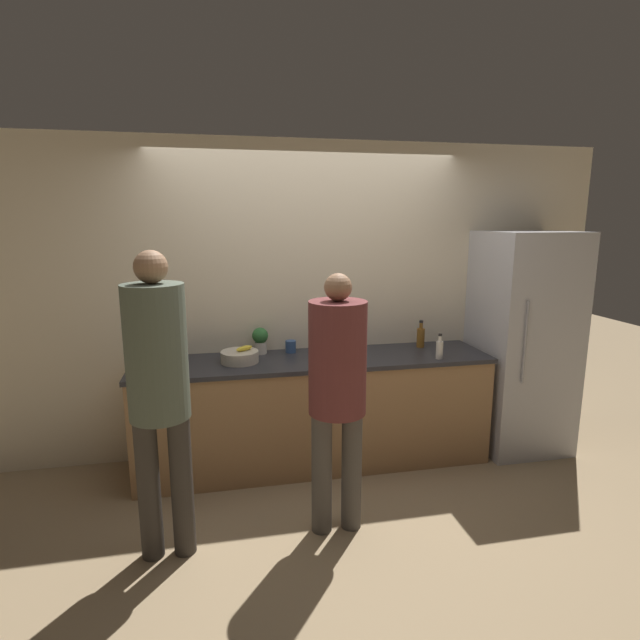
{
  "coord_description": "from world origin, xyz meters",
  "views": [
    {
      "loc": [
        -0.73,
        -3.38,
        1.97
      ],
      "look_at": [
        0.0,
        0.15,
        1.24
      ],
      "focal_mm": 28.0,
      "sensor_mm": 36.0,
      "label": 1
    }
  ],
  "objects_px": {
    "fruit_bowl": "(240,356)",
    "person_center": "(337,382)",
    "bottle_clear": "(440,349)",
    "utensil_crock": "(328,342)",
    "cup_blue": "(291,346)",
    "potted_plant": "(260,339)",
    "person_left": "(158,382)",
    "bottle_amber": "(421,337)",
    "refrigerator": "(522,342)"
  },
  "relations": [
    {
      "from": "bottle_clear",
      "to": "cup_blue",
      "type": "height_order",
      "value": "bottle_clear"
    },
    {
      "from": "person_left",
      "to": "bottle_amber",
      "type": "bearing_deg",
      "value": 28.7
    },
    {
      "from": "utensil_crock",
      "to": "cup_blue",
      "type": "height_order",
      "value": "utensil_crock"
    },
    {
      "from": "utensil_crock",
      "to": "fruit_bowl",
      "type": "bearing_deg",
      "value": -166.33
    },
    {
      "from": "utensil_crock",
      "to": "bottle_clear",
      "type": "relative_size",
      "value": 1.3
    },
    {
      "from": "utensil_crock",
      "to": "potted_plant",
      "type": "distance_m",
      "value": 0.56
    },
    {
      "from": "utensil_crock",
      "to": "potted_plant",
      "type": "bearing_deg",
      "value": 175.4
    },
    {
      "from": "potted_plant",
      "to": "utensil_crock",
      "type": "bearing_deg",
      "value": -4.6
    },
    {
      "from": "potted_plant",
      "to": "bottle_clear",
      "type": "bearing_deg",
      "value": -17.88
    },
    {
      "from": "fruit_bowl",
      "to": "utensil_crock",
      "type": "bearing_deg",
      "value": 13.67
    },
    {
      "from": "bottle_clear",
      "to": "bottle_amber",
      "type": "bearing_deg",
      "value": 90.13
    },
    {
      "from": "person_left",
      "to": "cup_blue",
      "type": "xyz_separation_m",
      "value": [
        0.92,
        1.17,
        -0.14
      ]
    },
    {
      "from": "utensil_crock",
      "to": "person_left",
      "type": "bearing_deg",
      "value": -137.18
    },
    {
      "from": "person_center",
      "to": "bottle_amber",
      "type": "relative_size",
      "value": 7.12
    },
    {
      "from": "person_center",
      "to": "bottle_amber",
      "type": "bearing_deg",
      "value": 47.1
    },
    {
      "from": "person_left",
      "to": "fruit_bowl",
      "type": "height_order",
      "value": "person_left"
    },
    {
      "from": "bottle_amber",
      "to": "potted_plant",
      "type": "distance_m",
      "value": 1.37
    },
    {
      "from": "person_center",
      "to": "bottle_clear",
      "type": "height_order",
      "value": "person_center"
    },
    {
      "from": "refrigerator",
      "to": "utensil_crock",
      "type": "bearing_deg",
      "value": 173.07
    },
    {
      "from": "person_center",
      "to": "fruit_bowl",
      "type": "distance_m",
      "value": 1.07
    },
    {
      "from": "person_left",
      "to": "cup_blue",
      "type": "height_order",
      "value": "person_left"
    },
    {
      "from": "cup_blue",
      "to": "potted_plant",
      "type": "height_order",
      "value": "potted_plant"
    },
    {
      "from": "refrigerator",
      "to": "fruit_bowl",
      "type": "distance_m",
      "value": 2.4
    },
    {
      "from": "person_center",
      "to": "potted_plant",
      "type": "distance_m",
      "value": 1.2
    },
    {
      "from": "person_left",
      "to": "bottle_clear",
      "type": "height_order",
      "value": "person_left"
    },
    {
      "from": "refrigerator",
      "to": "potted_plant",
      "type": "relative_size",
      "value": 8.67
    },
    {
      "from": "person_center",
      "to": "cup_blue",
      "type": "height_order",
      "value": "person_center"
    },
    {
      "from": "potted_plant",
      "to": "person_left",
      "type": "bearing_deg",
      "value": -119.5
    },
    {
      "from": "person_left",
      "to": "fruit_bowl",
      "type": "xyz_separation_m",
      "value": [
        0.49,
        0.96,
        -0.14
      ]
    },
    {
      "from": "utensil_crock",
      "to": "bottle_amber",
      "type": "distance_m",
      "value": 0.81
    },
    {
      "from": "utensil_crock",
      "to": "bottle_amber",
      "type": "relative_size",
      "value": 1.12
    },
    {
      "from": "fruit_bowl",
      "to": "refrigerator",
      "type": "bearing_deg",
      "value": -0.55
    },
    {
      "from": "person_left",
      "to": "bottle_amber",
      "type": "xyz_separation_m",
      "value": [
        2.04,
        1.11,
        -0.1
      ]
    },
    {
      "from": "person_center",
      "to": "utensil_crock",
      "type": "distance_m",
      "value": 1.11
    },
    {
      "from": "fruit_bowl",
      "to": "person_center",
      "type": "bearing_deg",
      "value": -58.98
    },
    {
      "from": "fruit_bowl",
      "to": "cup_blue",
      "type": "relative_size",
      "value": 2.94
    },
    {
      "from": "cup_blue",
      "to": "refrigerator",
      "type": "bearing_deg",
      "value": -6.76
    },
    {
      "from": "fruit_bowl",
      "to": "utensil_crock",
      "type": "height_order",
      "value": "utensil_crock"
    },
    {
      "from": "refrigerator",
      "to": "bottle_clear",
      "type": "distance_m",
      "value": 0.87
    },
    {
      "from": "person_center",
      "to": "person_left",
      "type": "bearing_deg",
      "value": -177.6
    },
    {
      "from": "fruit_bowl",
      "to": "potted_plant",
      "type": "bearing_deg",
      "value": 51.58
    },
    {
      "from": "refrigerator",
      "to": "person_left",
      "type": "height_order",
      "value": "refrigerator"
    },
    {
      "from": "utensil_crock",
      "to": "cup_blue",
      "type": "relative_size",
      "value": 2.65
    },
    {
      "from": "person_center",
      "to": "bottle_clear",
      "type": "bearing_deg",
      "value": 34.96
    },
    {
      "from": "person_left",
      "to": "person_center",
      "type": "bearing_deg",
      "value": 2.4
    },
    {
      "from": "person_left",
      "to": "person_center",
      "type": "distance_m",
      "value": 1.05
    },
    {
      "from": "utensil_crock",
      "to": "bottle_clear",
      "type": "distance_m",
      "value": 0.9
    },
    {
      "from": "cup_blue",
      "to": "potted_plant",
      "type": "relative_size",
      "value": 0.46
    },
    {
      "from": "bottle_amber",
      "to": "person_center",
      "type": "bearing_deg",
      "value": -132.9
    },
    {
      "from": "fruit_bowl",
      "to": "bottle_amber",
      "type": "height_order",
      "value": "bottle_amber"
    }
  ]
}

